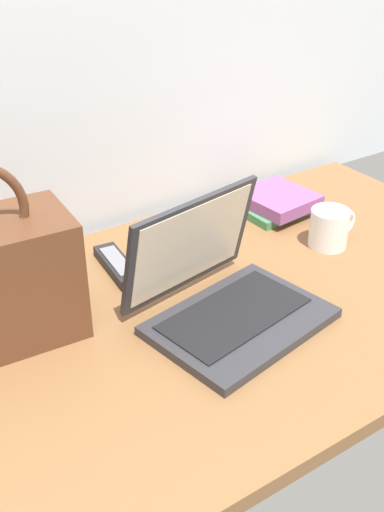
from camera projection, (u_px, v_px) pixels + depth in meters
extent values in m
cube|color=brown|center=(171.00, 326.00, 1.14)|extent=(1.60, 0.76, 0.03)
cube|color=#2D2D33|center=(240.00, 322.00, 1.11)|extent=(0.34, 0.27, 0.02)
cube|color=black|center=(234.00, 313.00, 1.12)|extent=(0.29, 0.18, 0.00)
cube|color=#2D2D33|center=(190.00, 244.00, 1.14)|extent=(0.30, 0.10, 0.20)
cube|color=beige|center=(192.00, 245.00, 1.14)|extent=(0.27, 0.08, 0.17)
cylinder|color=white|center=(329.00, 228.00, 1.35)|extent=(0.08, 0.08, 0.09)
torus|color=white|center=(345.00, 222.00, 1.37)|extent=(0.06, 0.01, 0.06)
cube|color=black|center=(119.00, 265.00, 1.28)|extent=(0.06, 0.16, 0.02)
cube|color=slate|center=(118.00, 260.00, 1.27)|extent=(0.04, 0.12, 0.00)
cube|color=#3F7F4C|center=(277.00, 209.00, 1.51)|extent=(0.18, 0.12, 0.02)
cube|color=#8C4C8C|center=(278.00, 199.00, 1.49)|extent=(0.17, 0.17, 0.03)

